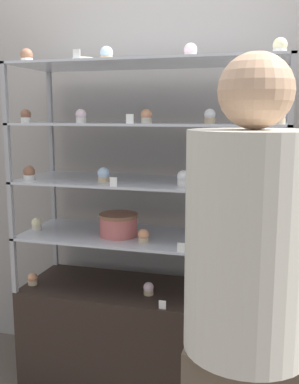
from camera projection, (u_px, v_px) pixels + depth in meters
name	position (u px, v px, depth m)	size (l,w,h in m)	color
back_wall	(167.00, 156.00, 2.69)	(8.00, 0.05, 2.60)	gray
display_base	(150.00, 341.00, 2.49)	(1.39, 0.49, 0.61)	black
display_riser_lower	(150.00, 239.00, 2.39)	(1.39, 0.49, 0.30)	#99999E
display_riser_middle	(150.00, 184.00, 2.34)	(1.39, 0.49, 0.30)	#99999E
display_riser_upper	(150.00, 126.00, 2.29)	(1.39, 0.49, 0.30)	#99999E
display_riser_top	(150.00, 66.00, 2.24)	(1.39, 0.49, 0.30)	#99999E
layer_cake_centerpiece	(119.00, 225.00, 2.39)	(0.21, 0.21, 0.12)	#C66660
sheet_cake_frosted	(218.00, 176.00, 2.30)	(0.20, 0.13, 0.06)	#C66660
cupcake_0	(33.00, 279.00, 2.51)	(0.05, 0.05, 0.07)	#CCB28C
cupcake_1	(149.00, 289.00, 2.37)	(0.05, 0.05, 0.07)	#CCB28C
cupcake_2	(272.00, 304.00, 2.17)	(0.05, 0.05, 0.07)	white
price_tag_0	(162.00, 305.00, 2.19)	(0.04, 0.00, 0.04)	white
cupcake_3	(37.00, 224.00, 2.52)	(0.06, 0.06, 0.07)	beige
cupcake_4	(143.00, 236.00, 2.28)	(0.06, 0.06, 0.07)	#CCB28C
cupcake_5	(270.00, 243.00, 2.15)	(0.06, 0.06, 0.07)	white
price_tag_1	(181.00, 247.00, 2.12)	(0.04, 0.00, 0.04)	white
cupcake_6	(29.00, 173.00, 2.37)	(0.06, 0.06, 0.07)	white
cupcake_7	(104.00, 175.00, 2.30)	(0.06, 0.06, 0.07)	#CCB28C
cupcake_8	(183.00, 178.00, 2.18)	(0.06, 0.06, 0.07)	white
cupcake_9	(272.00, 183.00, 2.04)	(0.06, 0.06, 0.07)	white
price_tag_2	(113.00, 182.00, 2.15)	(0.04, 0.00, 0.04)	white
cupcake_10	(26.00, 116.00, 2.35)	(0.05, 0.05, 0.07)	white
cupcake_11	(81.00, 116.00, 2.27)	(0.05, 0.05, 0.07)	white
cupcake_12	(147.00, 116.00, 2.23)	(0.05, 0.05, 0.07)	beige
cupcake_13	(210.00, 116.00, 2.15)	(0.05, 0.05, 0.07)	#CCB28C
cupcake_14	(280.00, 117.00, 1.99)	(0.05, 0.05, 0.07)	#CCB28C
price_tag_3	(130.00, 119.00, 2.08)	(0.04, 0.00, 0.04)	white
cupcake_15	(27.00, 56.00, 2.30)	(0.06, 0.06, 0.08)	beige
cupcake_16	(107.00, 54.00, 2.22)	(0.06, 0.06, 0.08)	#CCB28C
cupcake_17	(191.00, 52.00, 2.12)	(0.06, 0.06, 0.08)	beige
cupcake_18	(280.00, 47.00, 1.97)	(0.06, 0.06, 0.08)	white
price_tag_4	(77.00, 54.00, 2.10)	(0.04, 0.00, 0.04)	white
donut_glazed	(84.00, 61.00, 2.34)	(0.13, 0.13, 0.03)	#EFE5CC
customer_figure	(247.00, 311.00, 1.44)	(0.40, 0.40, 1.73)	brown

